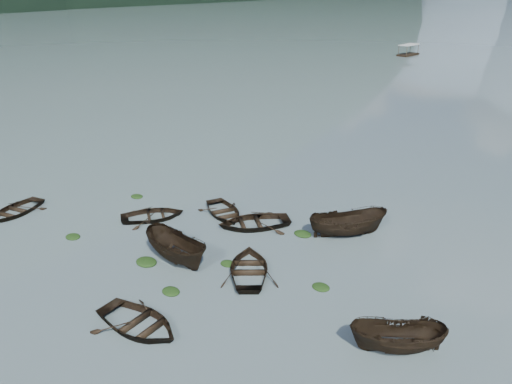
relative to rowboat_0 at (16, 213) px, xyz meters
The scene contains 18 objects.
ground_plane 13.05m from the rowboat_0, 12.63° to the right, with size 2400.00×2400.00×0.00m, color #4E5F62.
rowboat_0 is the anchor object (origin of this frame).
rowboat_1 9.11m from the rowboat_0, 35.15° to the left, with size 2.82×3.95×0.82m, color black.
rowboat_2 12.81m from the rowboat_0, 12.61° to the left, with size 1.77×4.70×1.81m, color black.
rowboat_3 16.85m from the rowboat_0, 15.18° to the left, with size 3.01×4.21×0.87m, color black.
rowboat_4 15.59m from the rowboat_0, ahead, with size 3.05×4.27×0.88m, color black.
rowboat_5 25.04m from the rowboat_0, ahead, with size 1.52×4.04×1.56m, color black.
rowboat_6 13.54m from the rowboat_0, 39.20° to the left, with size 2.76×3.87×0.80m, color black.
rowboat_7 15.62m from the rowboat_0, 33.31° to the left, with size 3.18×4.45×0.92m, color black.
rowboat_8 21.25m from the rowboat_0, 31.85° to the left, with size 1.77×4.70×1.81m, color black.
weed_clump_0 5.85m from the rowboat_0, ahead, with size 0.95×0.78×0.21m, color black.
weed_clump_1 14.51m from the rowboat_0, ahead, with size 0.97×0.77×0.21m, color black.
weed_clump_2 11.55m from the rowboat_0, ahead, with size 1.24×1.00×0.27m, color black.
weed_clump_3 20.66m from the rowboat_0, 15.72° to the left, with size 0.92×0.77×0.20m, color black.
weed_clump_5 7.76m from the rowboat_0, 59.53° to the left, with size 0.93×0.75×0.20m, color black.
weed_clump_6 15.45m from the rowboat_0, 16.03° to the left, with size 0.86×0.71×0.18m, color black.
weed_clump_7 18.65m from the rowboat_0, 30.81° to the left, with size 1.10×0.88×0.24m, color black.
pontoon_left 84.54m from the rowboat_0, 97.44° to the left, with size 2.16×5.18×1.98m, color black, non-canonical shape.
Camera 1 is at (18.01, -9.48, 14.09)m, focal length 35.00 mm.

